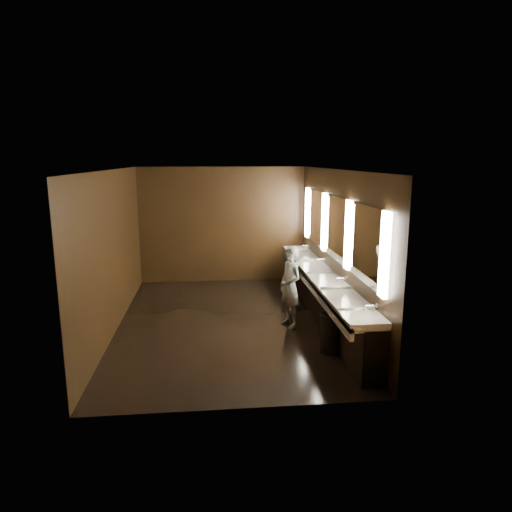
{
  "coord_description": "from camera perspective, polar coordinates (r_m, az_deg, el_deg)",
  "views": [
    {
      "loc": [
        -0.31,
        -8.05,
        2.99
      ],
      "look_at": [
        0.52,
        0.0,
        1.26
      ],
      "focal_mm": 32.0,
      "sensor_mm": 36.0,
      "label": 1
    }
  ],
  "objects": [
    {
      "name": "mirror_band",
      "position": [
        8.46,
        9.93,
        3.48
      ],
      "size": [
        0.06,
        5.03,
        1.15
      ],
      "color": "white",
      "rests_on": "wall_right"
    },
    {
      "name": "floor",
      "position": [
        8.59,
        -3.47,
        -8.3
      ],
      "size": [
        6.0,
        6.0,
        0.0
      ],
      "primitive_type": "plane",
      "color": "black",
      "rests_on": "ground"
    },
    {
      "name": "ceiling",
      "position": [
        8.05,
        -3.73,
        10.72
      ],
      "size": [
        4.0,
        6.0,
        0.02
      ],
      "primitive_type": "cube",
      "color": "#2D2D2B",
      "rests_on": "wall_back"
    },
    {
      "name": "wall_front",
      "position": [
        5.3,
        -2.26,
        -5.39
      ],
      "size": [
        4.0,
        0.02,
        2.8
      ],
      "primitive_type": "cube",
      "color": "black",
      "rests_on": "floor"
    },
    {
      "name": "wall_right",
      "position": [
        8.52,
        9.97,
        1.15
      ],
      "size": [
        0.02,
        6.0,
        2.8
      ],
      "primitive_type": "cube",
      "color": "black",
      "rests_on": "floor"
    },
    {
      "name": "wall_left",
      "position": [
        8.37,
        -17.4,
        0.59
      ],
      "size": [
        0.02,
        6.0,
        2.8
      ],
      "primitive_type": "cube",
      "color": "black",
      "rests_on": "floor"
    },
    {
      "name": "trash_bin",
      "position": [
        7.37,
        9.51,
        -9.48
      ],
      "size": [
        0.51,
        0.51,
        0.61
      ],
      "primitive_type": "cylinder",
      "rotation": [
        0.0,
        0.0,
        0.41
      ],
      "color": "black",
      "rests_on": "floor"
    },
    {
      "name": "person",
      "position": [
        8.2,
        4.29,
        -3.88
      ],
      "size": [
        0.52,
        0.63,
        1.48
      ],
      "primitive_type": "imported",
      "rotation": [
        0.0,
        0.0,
        -1.21
      ],
      "color": "#7CA2B9",
      "rests_on": "floor"
    },
    {
      "name": "sink_counter",
      "position": [
        8.68,
        8.43,
        -4.74
      ],
      "size": [
        0.55,
        5.4,
        1.01
      ],
      "color": "black",
      "rests_on": "floor"
    },
    {
      "name": "wall_back",
      "position": [
        11.16,
        -4.23,
        3.88
      ],
      "size": [
        4.0,
        0.02,
        2.8
      ],
      "primitive_type": "cube",
      "color": "black",
      "rests_on": "floor"
    }
  ]
}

